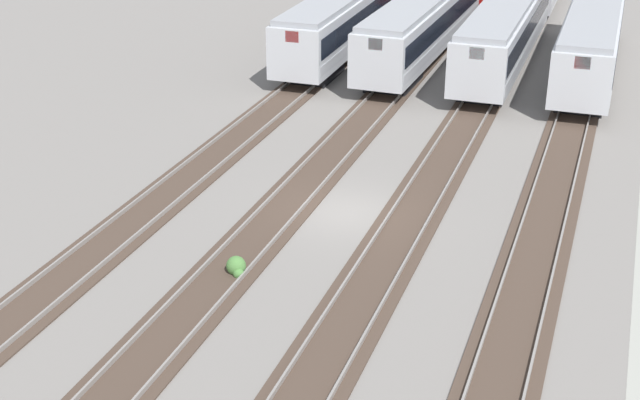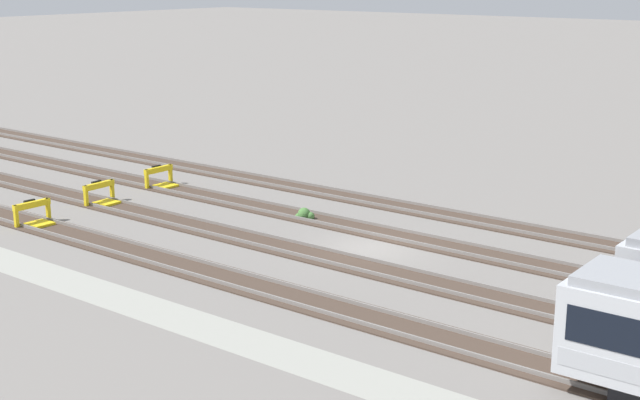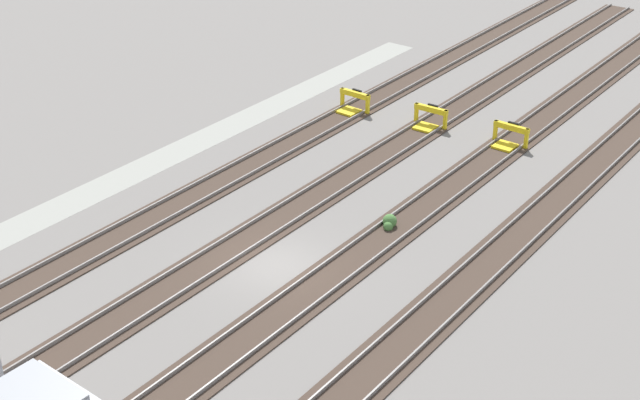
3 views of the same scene
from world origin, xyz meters
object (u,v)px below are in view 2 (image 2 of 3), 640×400
(bumper_stop_middle_track, at_px, (162,178))
(weed_clump, at_px, (305,215))
(bumper_stop_nearest_track, at_px, (35,215))
(bumper_stop_near_inner_track, at_px, (102,195))

(bumper_stop_middle_track, height_order, weed_clump, bumper_stop_middle_track)
(bumper_stop_nearest_track, xyz_separation_m, weed_clump, (9.80, 8.91, -0.27))
(weed_clump, bearing_deg, bumper_stop_near_inner_track, -157.81)
(bumper_stop_nearest_track, height_order, weed_clump, bumper_stop_nearest_track)
(bumper_stop_near_inner_track, bearing_deg, weed_clump, 22.19)
(bumper_stop_near_inner_track, relative_size, bumper_stop_middle_track, 1.00)
(bumper_stop_nearest_track, bearing_deg, bumper_stop_middle_track, 96.71)
(bumper_stop_near_inner_track, distance_m, weed_clump, 11.31)
(bumper_stop_nearest_track, height_order, bumper_stop_middle_track, same)
(bumper_stop_nearest_track, relative_size, bumper_stop_middle_track, 1.00)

